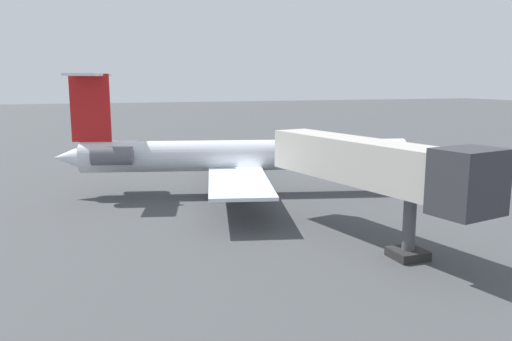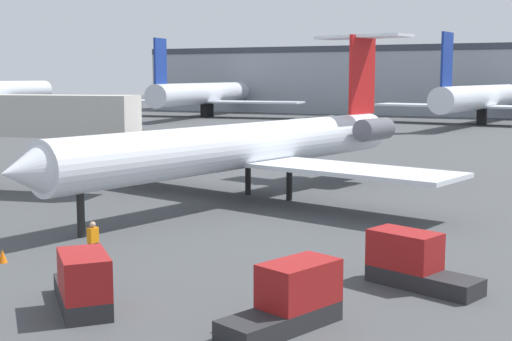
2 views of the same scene
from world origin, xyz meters
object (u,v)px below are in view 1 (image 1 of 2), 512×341
Objects in this scene: regional_jet at (234,155)px; baggage_tug_lead at (411,165)px; traffic_cone_near at (425,184)px; baggage_tug_spare at (315,157)px; baggage_tug_trailing at (367,157)px; jet_bridge at (380,166)px; ground_crew_marshaller at (391,172)px.

baggage_tug_lead is at bearing -80.61° from regional_jet.
baggage_tug_lead is at bearing -26.14° from traffic_cone_near.
baggage_tug_trailing is at bearing -112.75° from baggage_tug_spare.
baggage_tug_trailing is at bearing -30.49° from jet_bridge.
baggage_tug_lead is (3.41, -20.59, -2.57)m from regional_jet.
regional_jet is at bearing 117.25° from baggage_tug_trailing.
ground_crew_marshaller is 0.40× the size of baggage_tug_spare.
baggage_tug_trailing is (26.36, -15.52, -3.93)m from jet_bridge.
traffic_cone_near is at bearing -157.54° from ground_crew_marshaller.
regional_jet reaches higher than baggage_tug_trailing.
baggage_tug_spare is (8.85, 6.96, 0.00)m from baggage_tug_lead.
baggage_tug_trailing is at bearing -62.75° from regional_jet.
ground_crew_marshaller is 0.44× the size of baggage_tug_lead.
baggage_tug_trailing reaches higher than traffic_cone_near.
baggage_tug_spare is 15.85m from traffic_cone_near.
regional_jet reaches higher than ground_crew_marshaller.
baggage_tug_trailing is (9.68, -3.24, -0.02)m from ground_crew_marshaller.
jet_bridge is 21.08m from ground_crew_marshaller.
regional_jet reaches higher than baggage_tug_lead.
traffic_cone_near is (-3.13, -17.38, -3.13)m from regional_jet.
jet_bridge is 29.87× the size of traffic_cone_near.
baggage_tug_lead is at bearing -141.84° from baggage_tug_spare.
jet_bridge is at bearing 134.27° from traffic_cone_near.
baggage_tug_spare is at bearing 13.69° from traffic_cone_near.
regional_jet is 18.51m from baggage_tug_spare.
ground_crew_marshaller is 10.20m from baggage_tug_trailing.
regional_jet is 21.03m from baggage_tug_lead.
baggage_tug_trailing is at bearing -8.09° from traffic_cone_near.
ground_crew_marshaller is at bearing 22.46° from traffic_cone_near.
baggage_tug_trailing is (6.50, 1.36, 0.00)m from baggage_tug_lead.
baggage_tug_lead is at bearing -168.23° from baggage_tug_trailing.
baggage_tug_spare is (12.26, -13.63, -2.57)m from regional_jet.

